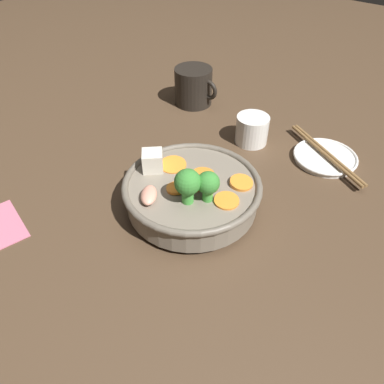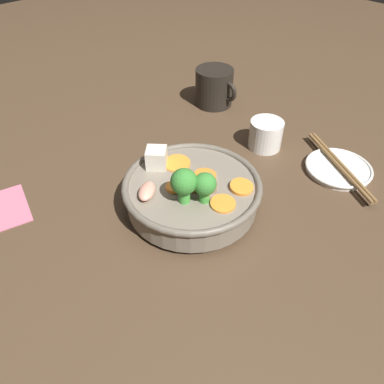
# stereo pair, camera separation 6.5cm
# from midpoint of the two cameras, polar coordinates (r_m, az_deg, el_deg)

# --- Properties ---
(ground_plane) EXTENTS (3.00, 3.00, 0.00)m
(ground_plane) POSITION_cam_midpoint_polar(r_m,az_deg,el_deg) (0.67, 2.76, -2.47)
(ground_plane) COLOR #4C3826
(stirfry_bowl) EXTENTS (0.24, 0.24, 0.12)m
(stirfry_bowl) POSITION_cam_midpoint_polar(r_m,az_deg,el_deg) (0.64, 2.82, 0.03)
(stirfry_bowl) COLOR slate
(stirfry_bowl) RESTS_ON ground_plane
(side_saucer) EXTENTS (0.13, 0.13, 0.01)m
(side_saucer) POSITION_cam_midpoint_polar(r_m,az_deg,el_deg) (0.81, 23.57, 3.21)
(side_saucer) COLOR white
(side_saucer) RESTS_ON ground_plane
(tea_cup) EXTENTS (0.07, 0.07, 0.06)m
(tea_cup) POSITION_cam_midpoint_polar(r_m,az_deg,el_deg) (0.82, 13.41, 8.48)
(tea_cup) COLOR white
(tea_cup) RESTS_ON ground_plane
(dark_mug) EXTENTS (0.12, 0.09, 0.09)m
(dark_mug) POSITION_cam_midpoint_polar(r_m,az_deg,el_deg) (0.97, 5.43, 15.57)
(dark_mug) COLOR black
(dark_mug) RESTS_ON ground_plane
(napkin) EXTENTS (0.13, 0.10, 0.00)m
(napkin) POSITION_cam_midpoint_polar(r_m,az_deg,el_deg) (0.73, -24.46, -2.40)
(napkin) COLOR #D16B84
(napkin) RESTS_ON ground_plane
(chopsticks_pair) EXTENTS (0.20, 0.12, 0.01)m
(chopsticks_pair) POSITION_cam_midpoint_polar(r_m,az_deg,el_deg) (0.81, 23.75, 3.74)
(chopsticks_pair) COLOR olive
(chopsticks_pair) RESTS_ON side_saucer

